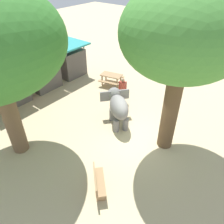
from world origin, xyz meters
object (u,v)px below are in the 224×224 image
elephant (118,106)px  shade_tree_secondary (185,34)px  person_handler (123,88)px  picnic_table_near (111,77)px  market_stall_orange (42,72)px  wooden_bench (98,182)px  market_stall_teal (69,61)px  market_stall_red (7,86)px

elephant → shade_tree_secondary: (0.02, -2.97, 4.39)m
person_handler → shade_tree_secondary: bearing=32.6°
picnic_table_near → market_stall_orange: 4.95m
person_handler → market_stall_orange: bearing=-101.6°
wooden_bench → market_stall_teal: (6.61, 8.82, 0.67)m
wooden_bench → market_stall_teal: size_ratio=0.51×
wooden_bench → picnic_table_near: size_ratio=0.71×
elephant → shade_tree_secondary: bearing=-140.5°
elephant → market_stall_orange: size_ratio=0.95×
market_stall_teal → person_handler: bearing=-95.7°
wooden_bench → elephant: bearing=160.8°
wooden_bench → market_stall_orange: size_ratio=0.51×
person_handler → market_stall_teal: 5.60m
elephant → picnic_table_near: elephant is taller
shade_tree_secondary → market_stall_teal: bearing=75.3°
elephant → person_handler: 2.31m
picnic_table_near → market_stall_red: market_stall_red is taller
market_stall_teal → elephant: bearing=-110.9°
picnic_table_near → market_stall_teal: market_stall_teal is taller
shade_tree_secondary → wooden_bench: 6.53m
elephant → market_stall_red: bearing=60.5°
wooden_bench → market_stall_orange: bearing=-161.1°
wooden_bench → market_stall_teal: market_stall_teal is taller
market_stall_red → market_stall_orange: (2.60, 0.00, 0.00)m
person_handler → market_stall_orange: size_ratio=0.64×
market_stall_orange → market_stall_teal: bearing=0.0°
picnic_table_near → market_stall_teal: 3.72m
shade_tree_secondary → market_stall_red: shade_tree_secondary is taller
wooden_bench → market_stall_red: bearing=-145.8°
elephant → person_handler: elephant is taller
market_stall_orange → market_stall_teal: size_ratio=1.00×
elephant → wooden_bench: (-4.05, -2.11, -0.64)m
elephant → market_stall_orange: bearing=39.4°
shade_tree_secondary → market_stall_red: (-2.66, 9.68, -4.36)m
person_handler → market_stall_red: 7.26m
elephant → market_stall_red: (-2.64, 6.71, 0.03)m
shade_tree_secondary → market_stall_red: size_ratio=2.95×
market_stall_red → elephant: bearing=-68.5°
wooden_bench → picnic_table_near: wooden_bench is taller
person_handler → shade_tree_secondary: size_ratio=0.22×
elephant → picnic_table_near: (3.32, 3.11, -0.53)m
market_stall_orange → wooden_bench: bearing=-114.4°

